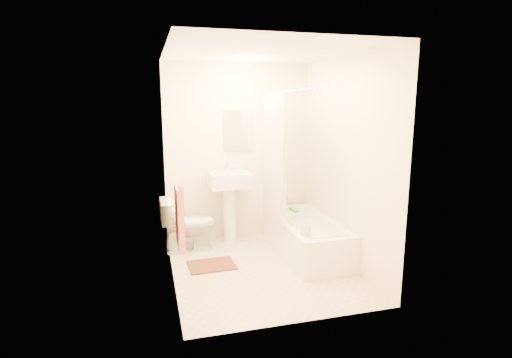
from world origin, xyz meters
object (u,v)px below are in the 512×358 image
object	(u,v)px
bathtub	(306,237)
bath_mat	(212,265)
sink	(230,205)
soap_bottle	(306,228)
toilet	(188,224)

from	to	relation	value
bathtub	bath_mat	bearing A→B (deg)	-175.67
sink	soap_bottle	bearing A→B (deg)	-64.47
sink	soap_bottle	distance (m)	1.34
soap_bottle	sink	bearing A→B (deg)	116.90
toilet	bath_mat	world-z (taller)	toilet
toilet	soap_bottle	distance (m)	1.59
toilet	soap_bottle	xyz separation A→B (m)	(1.18, -1.05, 0.18)
bathtub	bath_mat	xyz separation A→B (m)	(-1.22, -0.09, -0.21)
soap_bottle	bath_mat	bearing A→B (deg)	155.07
sink	toilet	bearing A→B (deg)	-166.74
bathtub	soap_bottle	size ratio (longest dim) A/B	8.59
toilet	sink	world-z (taller)	sink
sink	bath_mat	size ratio (longest dim) A/B	1.98
sink	bath_mat	bearing A→B (deg)	-118.18
sink	bathtub	xyz separation A→B (m)	(0.84, -0.65, -0.31)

